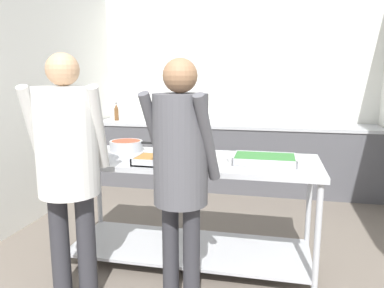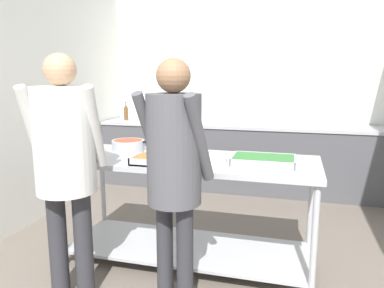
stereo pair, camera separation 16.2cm
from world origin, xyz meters
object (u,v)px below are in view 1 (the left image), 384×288
sauce_pan (126,145)px  water_bottle (116,112)px  serving_tray_vegetables (161,160)px  guest_serving_left (180,161)px  guest_serving_right (68,155)px  serving_tray_roast (265,159)px  plate_stack (212,159)px

sauce_pan → water_bottle: water_bottle is taller
serving_tray_vegetables → guest_serving_left: 0.52m
guest_serving_left → guest_serving_right: bearing=-177.5°
sauce_pan → serving_tray_vegetables: sauce_pan is taller
guest_serving_right → water_bottle: bearing=107.6°
sauce_pan → guest_serving_right: 0.87m
sauce_pan → serving_tray_roast: sauce_pan is taller
water_bottle → sauce_pan: bearing=-64.1°
serving_tray_vegetables → guest_serving_left: bearing=-58.9°
sauce_pan → serving_tray_roast: 1.22m
serving_tray_vegetables → plate_stack: size_ratio=1.45×
serving_tray_roast → guest_serving_right: size_ratio=0.28×
sauce_pan → guest_serving_left: (0.70, -0.83, 0.08)m
plate_stack → water_bottle: size_ratio=1.04×
guest_serving_right → sauce_pan: bearing=86.6°
plate_stack → guest_serving_left: 0.61m
serving_tray_vegetables → serving_tray_roast: bearing=14.9°
serving_tray_vegetables → guest_serving_left: (0.26, -0.43, 0.11)m
sauce_pan → water_bottle: size_ratio=1.67×
sauce_pan → guest_serving_left: size_ratio=0.26×
guest_serving_right → water_bottle: 2.96m
serving_tray_vegetables → serving_tray_roast: size_ratio=0.82×
sauce_pan → serving_tray_vegetables: size_ratio=1.11×
guest_serving_right → plate_stack: bearing=36.5°
sauce_pan → plate_stack: 0.83m
sauce_pan → serving_tray_roast: bearing=-9.4°
plate_stack → water_bottle: water_bottle is taller
serving_tray_roast → serving_tray_vegetables: bearing=-165.1°
sauce_pan → serving_tray_vegetables: 0.59m
plate_stack → guest_serving_right: size_ratio=0.16×
plate_stack → guest_serving_right: (-0.85, -0.63, 0.13)m
guest_serving_right → serving_tray_roast: bearing=28.1°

